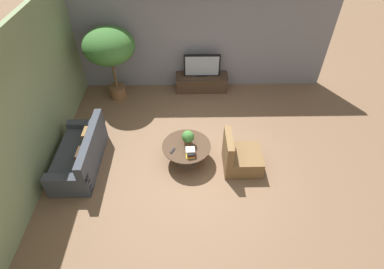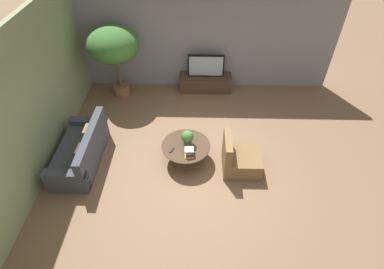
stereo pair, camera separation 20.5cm
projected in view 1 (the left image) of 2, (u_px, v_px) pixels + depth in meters
The scene contains 12 objects.
ground_plane at pixel (198, 164), 6.65m from camera, with size 24.00×24.00×0.00m, color brown.
back_wall_stone at pixel (195, 36), 8.04m from camera, with size 7.40×0.12×3.00m, color gray.
side_wall_left at pixel (29, 106), 5.74m from camera, with size 0.12×7.40×3.00m, color gray.
media_console at pixel (202, 82), 8.65m from camera, with size 1.47×0.50×0.47m.
television at pixel (202, 66), 8.29m from camera, with size 1.01×0.13×0.63m.
coffee_table at pixel (187, 150), 6.53m from camera, with size 1.06×1.06×0.44m.
couch_by_wall at pixel (81, 155), 6.45m from camera, with size 0.84×1.82×0.84m.
armchair_wicker at pixel (240, 158), 6.41m from camera, with size 0.80×0.76×0.86m.
potted_palm_tall at pixel (109, 48), 7.57m from camera, with size 1.32×1.32×1.99m.
potted_plant_tabletop at pixel (188, 137), 6.35m from camera, with size 0.27×0.27×0.35m.
book_stack at pixel (191, 152), 6.21m from camera, with size 0.21×0.28×0.14m.
remote_black at pixel (173, 151), 6.32m from camera, with size 0.04×0.16×0.02m, color black.
Camera 1 is at (-0.21, -4.46, 4.97)m, focal length 28.00 mm.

